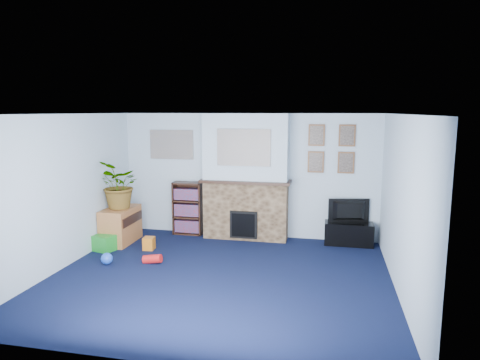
% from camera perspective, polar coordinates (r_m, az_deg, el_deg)
% --- Properties ---
extents(floor, '(5.00, 4.50, 0.01)m').
position_cam_1_polar(floor, '(6.51, -2.79, -12.85)').
color(floor, black).
rests_on(floor, ground).
extents(ceiling, '(5.00, 4.50, 0.01)m').
position_cam_1_polar(ceiling, '(6.04, -2.97, 8.77)').
color(ceiling, white).
rests_on(ceiling, wall_back).
extents(wall_back, '(5.00, 0.04, 2.40)m').
position_cam_1_polar(wall_back, '(8.33, 1.05, 0.61)').
color(wall_back, silver).
rests_on(wall_back, ground).
extents(wall_front, '(5.00, 0.04, 2.40)m').
position_cam_1_polar(wall_front, '(4.10, -10.96, -8.64)').
color(wall_front, silver).
rests_on(wall_front, ground).
extents(wall_left, '(0.04, 4.50, 2.40)m').
position_cam_1_polar(wall_left, '(7.21, -22.49, -1.45)').
color(wall_left, silver).
rests_on(wall_left, ground).
extents(wall_right, '(0.04, 4.50, 2.40)m').
position_cam_1_polar(wall_right, '(6.05, 20.74, -3.28)').
color(wall_right, silver).
rests_on(wall_right, ground).
extents(chimney_breast, '(1.72, 0.50, 2.40)m').
position_cam_1_polar(chimney_breast, '(8.13, 0.78, 0.28)').
color(chimney_breast, brown).
rests_on(chimney_breast, ground).
extents(collage_main, '(1.00, 0.03, 0.68)m').
position_cam_1_polar(collage_main, '(7.85, 0.49, 4.35)').
color(collage_main, gray).
rests_on(collage_main, chimney_breast).
extents(collage_left, '(0.90, 0.03, 0.58)m').
position_cam_1_polar(collage_left, '(8.67, -9.11, 4.69)').
color(collage_left, gray).
rests_on(collage_left, wall_back).
extents(portrait_tl, '(0.30, 0.03, 0.40)m').
position_cam_1_polar(portrait_tl, '(8.08, 10.18, 5.91)').
color(portrait_tl, brown).
rests_on(portrait_tl, wall_back).
extents(portrait_tr, '(0.30, 0.03, 0.40)m').
position_cam_1_polar(portrait_tr, '(8.09, 14.09, 5.78)').
color(portrait_tr, brown).
rests_on(portrait_tr, wall_back).
extents(portrait_bl, '(0.30, 0.03, 0.40)m').
position_cam_1_polar(portrait_bl, '(8.13, 10.08, 2.39)').
color(portrait_bl, brown).
rests_on(portrait_bl, wall_back).
extents(portrait_br, '(0.30, 0.03, 0.40)m').
position_cam_1_polar(portrait_br, '(8.13, 13.95, 2.26)').
color(portrait_br, brown).
rests_on(portrait_br, wall_back).
extents(tv_stand, '(0.87, 0.37, 0.41)m').
position_cam_1_polar(tv_stand, '(8.19, 14.29, -6.82)').
color(tv_stand, black).
rests_on(tv_stand, ground).
extents(television, '(0.76, 0.24, 0.43)m').
position_cam_1_polar(television, '(8.10, 14.40, -4.03)').
color(television, black).
rests_on(television, tv_stand).
extents(bookshelf, '(0.58, 0.28, 1.05)m').
position_cam_1_polar(bookshelf, '(8.62, -6.93, -3.89)').
color(bookshelf, black).
rests_on(bookshelf, ground).
extents(sideboard, '(0.47, 0.85, 0.66)m').
position_cam_1_polar(sideboard, '(8.34, -15.63, -5.69)').
color(sideboard, '#A76535').
rests_on(sideboard, ground).
extents(potted_plant, '(1.06, 1.05, 0.89)m').
position_cam_1_polar(potted_plant, '(8.12, -15.71, -0.63)').
color(potted_plant, '#26661E').
rests_on(potted_plant, sideboard).
extents(mantel_clock, '(0.09, 0.05, 0.13)m').
position_cam_1_polar(mantel_clock, '(8.10, -0.09, 0.51)').
color(mantel_clock, gold).
rests_on(mantel_clock, chimney_breast).
extents(mantel_candle, '(0.05, 0.05, 0.16)m').
position_cam_1_polar(mantel_candle, '(8.02, 3.14, 0.48)').
color(mantel_candle, '#B2BFC6').
rests_on(mantel_candle, chimney_breast).
extents(mantel_teddy, '(0.11, 0.11, 0.11)m').
position_cam_1_polar(mantel_teddy, '(8.21, -3.28, 0.58)').
color(mantel_teddy, gray).
rests_on(mantel_teddy, chimney_breast).
extents(mantel_can, '(0.06, 0.06, 0.12)m').
position_cam_1_polar(mantel_can, '(7.98, 5.70, 0.26)').
color(mantel_can, orange).
rests_on(mantel_can, chimney_breast).
extents(green_crate, '(0.41, 0.36, 0.28)m').
position_cam_1_polar(green_crate, '(8.00, -17.63, -7.99)').
color(green_crate, '#198C26').
rests_on(green_crate, ground).
extents(toy_ball, '(0.19, 0.19, 0.19)m').
position_cam_1_polar(toy_ball, '(7.31, -17.33, -10.01)').
color(toy_ball, blue).
rests_on(toy_ball, ground).
extents(toy_block, '(0.20, 0.20, 0.23)m').
position_cam_1_polar(toy_block, '(7.86, -12.04, -8.29)').
color(toy_block, orange).
rests_on(toy_block, ground).
extents(toy_tube, '(0.32, 0.14, 0.18)m').
position_cam_1_polar(toy_tube, '(7.19, -11.60, -10.28)').
color(toy_tube, red).
rests_on(toy_tube, ground).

